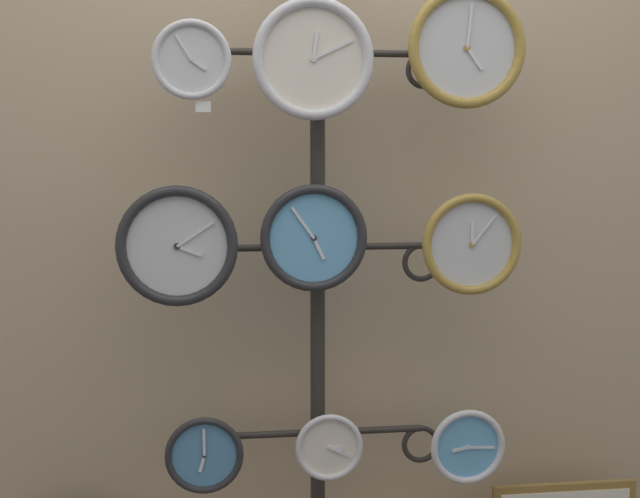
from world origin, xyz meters
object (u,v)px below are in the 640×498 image
clock_top_right (467,48)px  clock_bottom_left (204,455)px  clock_middle_right (471,244)px  clock_bottom_center (329,447)px  display_stand (318,392)px  clock_middle_center (314,238)px  clock_bottom_right (467,446)px  clock_top_left (192,60)px  clock_top_center (313,59)px  clock_middle_left (177,246)px

clock_top_right → clock_bottom_left: clock_top_right is taller
clock_middle_right → clock_bottom_center: clock_middle_right is taller
display_stand → clock_bottom_left: display_stand is taller
clock_middle_center → clock_bottom_left: size_ratio=1.36×
clock_top_right → clock_bottom_right: 1.11m
clock_top_left → clock_top_right: 0.74m
display_stand → clock_top_right: 1.05m
clock_top_left → clock_top_center: bearing=-0.1°
clock_top_left → clock_top_center: size_ratio=0.64×
clock_top_left → clock_bottom_right: bearing=0.0°
clock_middle_center → clock_middle_left: bearing=-174.6°
clock_bottom_center → clock_middle_left: bearing=-177.3°
display_stand → clock_middle_center: display_stand is taller
clock_middle_right → clock_bottom_left: (-0.74, 0.02, -0.57)m
clock_top_left → clock_bottom_left: bearing=21.1°
clock_top_left → clock_bottom_right: 1.31m
display_stand → clock_bottom_center: bearing=-79.9°
display_stand → clock_bottom_right: 0.45m
clock_middle_center → clock_bottom_right: clock_middle_center is taller
clock_top_left → clock_top_right: bearing=0.5°
clock_bottom_left → clock_middle_center: bearing=1.9°
clock_top_center → clock_bottom_left: bearing=178.6°
clock_middle_center → clock_middle_right: (0.43, -0.03, -0.02)m
clock_top_center → clock_bottom_left: (-0.30, 0.01, -1.07)m
clock_top_center → clock_middle_right: bearing=-1.6°
display_stand → clock_bottom_right: size_ratio=8.71×
display_stand → clock_bottom_right: display_stand is taller
clock_middle_left → clock_middle_center: (0.37, 0.03, 0.01)m
display_stand → clock_middle_right: (0.41, -0.12, 0.43)m
clock_top_center → clock_bottom_right: bearing=0.1°
clock_top_left → clock_bottom_center: 1.11m
clock_bottom_left → display_stand: bearing=16.6°
clock_top_center → clock_middle_left: 0.61m
display_stand → clock_bottom_center: display_stand is taller
clock_middle_left → clock_bottom_left: clock_middle_left is taller
clock_top_left → clock_bottom_left: (0.02, 0.01, -1.06)m
clock_top_right → clock_bottom_center: clock_top_right is taller
clock_middle_center → clock_bottom_center: clock_middle_center is taller
clock_top_center → display_stand: bearing=76.4°
clock_top_right → clock_bottom_center: 1.16m
clock_middle_left → clock_middle_center: bearing=5.4°
clock_middle_right → clock_bottom_left: 0.93m
clock_top_right → clock_middle_left: clock_top_right is taller
clock_middle_center → clock_bottom_center: bearing=-21.1°
display_stand → clock_top_center: (-0.03, -0.10, 0.93)m
clock_top_right → clock_middle_right: 0.53m
clock_top_right → clock_top_center: bearing=-179.0°
clock_middle_left → clock_bottom_right: clock_middle_left is taller
clock_top_center → clock_middle_center: bearing=79.9°
clock_bottom_center → clock_bottom_right: bearing=-0.2°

